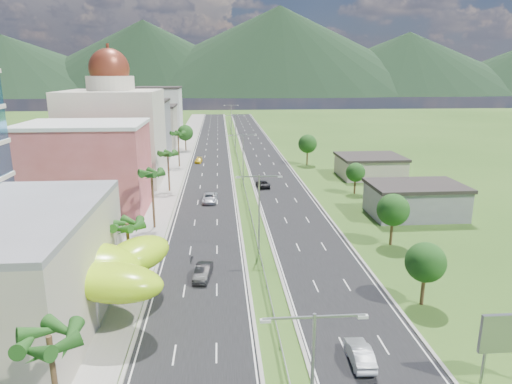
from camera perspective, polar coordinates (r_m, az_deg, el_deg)
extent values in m
plane|color=#2D5119|center=(53.10, 1.34, -11.92)|extent=(500.00, 500.00, 0.00)
cube|color=black|center=(139.25, -5.59, 4.87)|extent=(11.00, 260.00, 0.04)
cube|color=black|center=(139.79, 0.59, 4.98)|extent=(11.00, 260.00, 0.04)
cube|color=gray|center=(139.73, -9.50, 4.79)|extent=(7.00, 260.00, 0.12)
cube|color=gray|center=(121.52, -2.17, 3.76)|extent=(0.08, 216.00, 0.28)
cube|color=gray|center=(222.47, -3.33, 8.71)|extent=(0.10, 0.12, 0.70)
cube|color=gray|center=(25.98, 4.10, -15.45)|extent=(2.88, 0.12, 0.12)
cube|color=gray|center=(26.54, 10.47, -14.99)|extent=(2.88, 0.12, 0.12)
cube|color=silver|center=(25.89, 1.18, -15.79)|extent=(0.60, 0.25, 0.18)
cube|color=silver|center=(26.92, 13.19, -14.92)|extent=(0.60, 0.25, 0.18)
cylinder|color=gray|center=(60.26, 0.39, -2.95)|extent=(0.20, 0.20, 11.00)
cube|color=gray|center=(58.75, -1.00, 1.95)|extent=(2.88, 0.12, 0.12)
cube|color=gray|center=(59.00, 1.79, 1.99)|extent=(2.88, 0.12, 0.12)
cube|color=silver|center=(58.71, -2.25, 1.83)|extent=(0.60, 0.25, 0.18)
cube|color=silver|center=(59.17, 3.02, 1.92)|extent=(0.60, 0.25, 0.18)
cylinder|color=gray|center=(99.02, -1.63, 4.11)|extent=(0.20, 0.20, 11.00)
cube|color=gray|center=(98.11, -2.50, 7.14)|extent=(2.88, 0.12, 0.12)
cube|color=gray|center=(98.25, -0.81, 7.16)|extent=(2.88, 0.12, 0.12)
cube|color=silver|center=(98.08, -3.25, 7.06)|extent=(0.60, 0.25, 0.18)
cube|color=silver|center=(98.36, -0.06, 7.11)|extent=(0.60, 0.25, 0.18)
cylinder|color=gray|center=(143.44, -2.59, 7.43)|extent=(0.20, 0.20, 11.00)
cube|color=gray|center=(142.81, -3.20, 9.53)|extent=(2.88, 0.12, 0.12)
cube|color=gray|center=(142.91, -2.03, 9.55)|extent=(2.88, 0.12, 0.12)
cube|color=silver|center=(142.79, -3.72, 9.48)|extent=(0.60, 0.25, 0.18)
cube|color=silver|center=(142.98, -1.51, 9.52)|extent=(0.60, 0.25, 0.18)
cylinder|color=gray|center=(188.13, -3.10, 9.18)|extent=(0.20, 0.20, 11.00)
cube|color=gray|center=(187.66, -3.57, 10.79)|extent=(2.88, 0.12, 0.12)
cube|color=gray|center=(187.73, -2.68, 10.80)|extent=(2.88, 0.12, 0.12)
cube|color=silver|center=(187.64, -3.97, 10.75)|extent=(0.60, 0.25, 0.18)
cube|color=silver|center=(187.79, -2.28, 10.77)|extent=(0.60, 0.25, 0.18)
cylinder|color=gray|center=(53.65, -25.33, -10.78)|extent=(0.50, 0.50, 4.00)
cylinder|color=gray|center=(47.28, -19.28, -13.66)|extent=(0.50, 0.50, 4.00)
cylinder|color=gray|center=(45.99, -25.22, -15.14)|extent=(0.50, 0.50, 4.00)
cylinder|color=gray|center=(51.17, -15.69, -11.10)|extent=(0.50, 0.50, 4.00)
cube|color=#BB504D|center=(84.04, -20.41, 2.63)|extent=(20.00, 15.00, 15.00)
cube|color=beige|center=(105.63, -17.25, 6.60)|extent=(20.00, 20.00, 20.00)
cylinder|color=beige|center=(104.74, -17.74, 12.83)|extent=(10.00, 10.00, 3.00)
sphere|color=maroon|center=(104.72, -17.87, 14.47)|extent=(8.40, 8.40, 8.40)
cube|color=slate|center=(130.02, -14.43, 7.33)|extent=(16.00, 15.00, 16.00)
cube|color=#B7A997|center=(151.77, -13.03, 7.86)|extent=(16.00, 15.00, 13.00)
cube|color=silver|center=(174.20, -12.02, 9.59)|extent=(16.00, 15.00, 18.00)
cylinder|color=gray|center=(41.81, 26.48, -19.12)|extent=(0.24, 0.24, 3.20)
cube|color=slate|center=(82.19, 19.26, -1.12)|extent=(15.00, 10.00, 5.00)
cube|color=#B7A997|center=(110.16, 14.04, 3.01)|extent=(14.00, 12.00, 4.40)
cylinder|color=#47301C|center=(54.15, -15.56, -7.59)|extent=(0.36, 0.36, 7.50)
cylinder|color=#47301C|center=(72.59, -12.74, -1.05)|extent=(0.36, 0.36, 9.00)
cylinder|color=#47301C|center=(94.86, -10.86, 2.45)|extent=(0.36, 0.36, 8.00)
cylinder|color=#47301C|center=(119.23, -9.63, 5.20)|extent=(0.36, 0.36, 8.80)
cylinder|color=#47301C|center=(144.15, -8.78, 6.09)|extent=(0.40, 0.40, 4.90)
sphere|color=#1E4C17|center=(143.72, -8.83, 7.33)|extent=(4.90, 4.90, 4.90)
cylinder|color=#47301C|center=(51.91, 20.16, -10.97)|extent=(0.40, 0.40, 4.20)
sphere|color=#1E4C17|center=(50.83, 20.43, -8.22)|extent=(4.20, 4.20, 4.20)
cylinder|color=#47301C|center=(67.41, 16.59, -4.52)|extent=(0.40, 0.40, 4.55)
sphere|color=#1E4C17|center=(66.53, 16.77, -2.14)|extent=(4.55, 4.55, 4.55)
cylinder|color=#47301C|center=(93.86, 12.26, 0.94)|extent=(0.40, 0.40, 3.85)
sphere|color=#1E4C17|center=(93.31, 12.34, 2.42)|extent=(3.85, 3.85, 3.85)
cylinder|color=#47301C|center=(121.31, 6.42, 4.54)|extent=(0.40, 0.40, 4.90)
sphere|color=#1E4C17|center=(120.80, 6.46, 6.01)|extent=(4.90, 4.90, 4.90)
imported|color=black|center=(55.31, -6.65, -9.89)|extent=(2.43, 5.16, 1.64)
imported|color=#B3B5BC|center=(86.39, -5.78, -0.72)|extent=(3.04, 6.01, 1.63)
imported|color=gold|center=(124.49, -7.19, 3.95)|extent=(2.15, 4.52, 1.27)
imported|color=#B6BABE|center=(41.76, 12.84, -19.08)|extent=(1.87, 4.94, 1.61)
imported|color=black|center=(97.16, 0.87, 1.05)|extent=(2.87, 5.41, 1.45)
imported|color=black|center=(60.20, -8.07, -8.10)|extent=(0.62, 1.77, 1.12)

